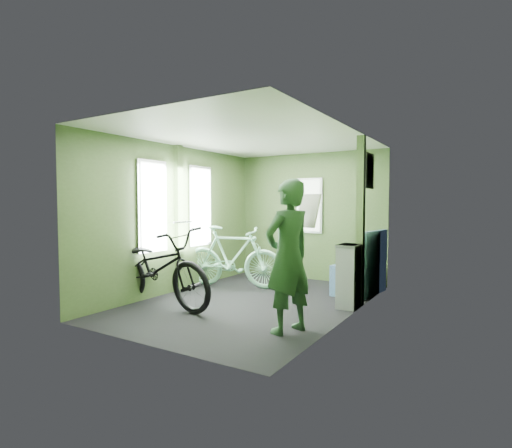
# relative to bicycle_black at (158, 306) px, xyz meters

# --- Properties ---
(room) EXTENTS (4.00, 4.02, 2.31)m
(room) POSITION_rel_bicycle_black_xyz_m (0.95, 0.88, 1.44)
(room) COLOR black
(room) RESTS_ON ground
(bicycle_black) EXTENTS (2.11, 1.09, 1.13)m
(bicycle_black) POSITION_rel_bicycle_black_xyz_m (0.00, 0.00, 0.00)
(bicycle_black) COLOR black
(bicycle_black) RESTS_ON ground
(bicycle_mint) EXTENTS (1.84, 1.04, 1.11)m
(bicycle_mint) POSITION_rel_bicycle_black_xyz_m (0.22, 1.47, 0.00)
(bicycle_mint) COLOR #95E5BB
(bicycle_mint) RESTS_ON ground
(passenger) EXTENTS (0.58, 0.74, 1.65)m
(passenger) POSITION_rel_bicycle_black_xyz_m (2.01, -0.08, 0.83)
(passenger) COLOR #2F5634
(passenger) RESTS_ON ground
(waste_box) EXTENTS (0.25, 0.35, 0.85)m
(waste_box) POSITION_rel_bicycle_black_xyz_m (2.25, 1.26, 0.43)
(waste_box) COLOR slate
(waste_box) RESTS_ON ground
(bench_seat) EXTENTS (0.64, 0.99, 0.98)m
(bench_seat) POSITION_rel_bicycle_black_xyz_m (2.13, 2.17, 0.29)
(bench_seat) COLOR navy
(bench_seat) RESTS_ON ground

